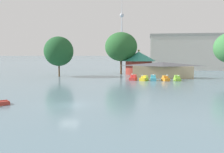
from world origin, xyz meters
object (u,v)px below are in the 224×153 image
Objects in this scene: pedal_boat_orange at (166,79)px; shoreline_tree_tall_left at (59,51)px; pedal_boat_lime at (177,79)px; pedal_boat_red at (133,78)px; green_roof_pavilion at (139,62)px; background_building_block at (186,52)px; pedal_boat_cyan at (153,78)px; shoreline_tree_mid at (121,47)px; distant_broadcast_tower at (122,24)px; pedal_boat_yellow at (144,79)px; boathouse at (162,70)px.

pedal_boat_orange is 32.40m from shoreline_tree_tall_left.
pedal_boat_lime is (2.92, 0.59, 0.02)m from pedal_boat_orange.
green_roof_pavilion reaches higher than pedal_boat_red.
pedal_boat_orange is at bearing -103.19° from background_building_block.
pedal_boat_cyan is (5.09, -0.39, 0.01)m from pedal_boat_red.
distant_broadcast_tower reaches higher than shoreline_tree_mid.
pedal_boat_cyan is (2.30, 0.31, 0.06)m from pedal_boat_yellow.
shoreline_tree_tall_left reaches higher than pedal_boat_lime.
boathouse is 13.73m from green_roof_pavilion.
green_roof_pavilion reaches higher than pedal_boat_lime.
shoreline_tree_mid is at bearing -173.22° from green_roof_pavilion.
distant_broadcast_tower is at bearing -161.24° from pedal_boat_red.
pedal_boat_lime is 35.08m from shoreline_tree_tall_left.
distant_broadcast_tower reaches higher than background_building_block.
pedal_boat_lime is at bearing 102.70° from pedal_boat_red.
shoreline_tree_tall_left is at bearing -151.69° from green_roof_pavilion.
boathouse is at bearing 1.83° from shoreline_tree_tall_left.
pedal_boat_yellow is 0.10× the size of background_building_block.
pedal_boat_lime is 51.31m from background_building_block.
shoreline_tree_tall_left reaches higher than pedal_boat_red.
shoreline_tree_mid is (-16.49, 18.16, 8.61)m from pedal_boat_lime.
pedal_boat_orange is (8.15, -0.36, -0.03)m from pedal_boat_red.
pedal_boat_lime is 0.08× the size of background_building_block.
pedal_boat_yellow is 5.37m from pedal_boat_orange.
distant_broadcast_tower reaches higher than green_roof_pavilion.
shoreline_tree_mid is at bearing -137.13° from pedal_boat_yellow.
distant_broadcast_tower reaches higher than pedal_boat_orange.
pedal_boat_orange is (3.06, 0.02, -0.04)m from pedal_boat_cyan.
pedal_boat_orange is 21.24m from green_roof_pavilion.
shoreline_tree_tall_left is (-33.78, 6.38, 6.99)m from pedal_boat_lime.
boathouse reaches higher than pedal_boat_orange.
green_roof_pavilion is 26.52m from shoreline_tree_tall_left.
pedal_boat_lime is (5.98, 0.61, -0.02)m from pedal_boat_cyan.
pedal_boat_yellow is at bearing -83.28° from green_roof_pavilion.
background_building_block is at bearing 51.40° from shoreline_tree_mid.
distant_broadcast_tower is (-44.47, 349.67, 57.46)m from pedal_boat_red.
boathouse is at bearing 163.47° from pedal_boat_orange.
pedal_boat_orange is at bearing -86.73° from boathouse.
pedal_boat_yellow is 9.79m from boathouse.
shoreline_tree_mid is at bearing -128.60° from background_building_block.
distant_broadcast_tower is at bearing 168.75° from pedal_boat_orange.
pedal_boat_cyan is 29.50m from shoreline_tree_tall_left.
pedal_boat_orange is 0.19× the size of shoreline_tree_mid.
pedal_boat_yellow is at bearing -91.33° from pedal_boat_lime.
pedal_boat_orange is at bearing -68.42° from green_roof_pavilion.
pedal_boat_cyan is 0.02× the size of distant_broadcast_tower.
pedal_boat_orange is at bearing -54.11° from shoreline_tree_mid.
shoreline_tree_tall_left is at bearing -108.43° from pedal_boat_lime.
pedal_boat_cyan is 0.98× the size of pedal_boat_orange.
pedal_boat_red is 1.07× the size of pedal_boat_cyan.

